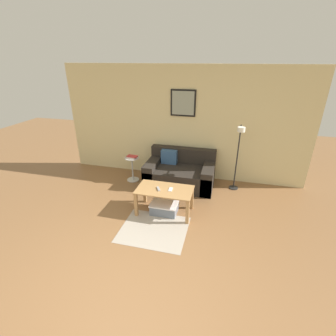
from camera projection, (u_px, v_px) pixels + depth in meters
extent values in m
plane|color=brown|center=(122.00, 300.00, 2.92)|extent=(16.00, 16.00, 0.00)
cube|color=beige|center=(182.00, 124.00, 5.54)|extent=(5.60, 0.06, 2.55)
cube|color=black|center=(183.00, 103.00, 5.30)|extent=(0.56, 0.02, 0.58)
cube|color=#939E8E|center=(183.00, 103.00, 5.29)|extent=(0.49, 0.01, 0.51)
cube|color=#A39989|center=(154.00, 229.00, 4.13)|extent=(1.11, 0.95, 0.01)
cube|color=#28231E|center=(180.00, 176.00, 5.50)|extent=(1.50, 0.92, 0.42)
cube|color=#28231E|center=(183.00, 155.00, 5.66)|extent=(1.50, 0.20, 0.35)
cube|color=#28231E|center=(153.00, 171.00, 5.62)|extent=(0.24, 0.92, 0.54)
cube|color=#28231E|center=(208.00, 177.00, 5.33)|extent=(0.24, 0.92, 0.54)
cube|color=#335684|center=(169.00, 157.00, 5.58)|extent=(0.36, 0.14, 0.32)
cube|color=#AD7F4C|center=(165.00, 190.00, 4.41)|extent=(1.02, 0.56, 0.02)
cube|color=#AD7F4C|center=(136.00, 205.00, 4.40)|extent=(0.06, 0.06, 0.47)
cube|color=#AD7F4C|center=(187.00, 212.00, 4.19)|extent=(0.06, 0.06, 0.47)
cube|color=#AD7F4C|center=(145.00, 192.00, 4.83)|extent=(0.06, 0.06, 0.47)
cube|color=#AD7F4C|center=(192.00, 198.00, 4.62)|extent=(0.06, 0.06, 0.47)
cube|color=slate|center=(164.00, 208.00, 4.56)|extent=(0.48, 0.37, 0.18)
cube|color=silver|center=(164.00, 203.00, 4.52)|extent=(0.50, 0.40, 0.02)
cylinder|color=black|center=(233.00, 188.00, 5.43)|extent=(0.20, 0.20, 0.02)
cylinder|color=black|center=(237.00, 158.00, 5.13)|extent=(0.03, 0.03, 1.42)
cylinder|color=black|center=(241.00, 126.00, 4.74)|extent=(0.02, 0.23, 0.02)
cylinder|color=white|center=(241.00, 129.00, 4.65)|extent=(0.15, 0.15, 0.09)
cylinder|color=silver|center=(133.00, 180.00, 5.80)|extent=(0.28, 0.28, 0.01)
cylinder|color=silver|center=(133.00, 169.00, 5.68)|extent=(0.04, 0.04, 0.54)
cylinder|color=silver|center=(132.00, 158.00, 5.56)|extent=(0.33, 0.33, 0.02)
cube|color=silver|center=(132.00, 157.00, 5.56)|extent=(0.19, 0.19, 0.02)
cube|color=#B73333|center=(132.00, 156.00, 5.56)|extent=(0.24, 0.13, 0.03)
cube|color=#99999E|center=(158.00, 189.00, 4.40)|extent=(0.11, 0.15, 0.02)
cube|color=silver|center=(171.00, 189.00, 4.39)|extent=(0.07, 0.14, 0.01)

